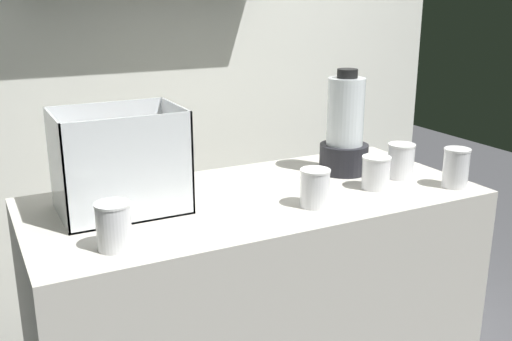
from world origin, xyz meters
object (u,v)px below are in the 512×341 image
object	(u,v)px
blender_pitcher	(345,132)
carrot_display_bin	(121,177)
juice_cup_pomegranate_right	(401,162)
juice_cup_carrot_middle	(376,174)
juice_cup_mango_far_left	(114,229)
juice_cup_mango_far_right	(456,170)
juice_cup_carrot_left	(315,189)

from	to	relation	value
blender_pitcher	carrot_display_bin	bearing A→B (deg)	-178.65
juice_cup_pomegranate_right	juice_cup_carrot_middle	bearing A→B (deg)	-159.99
blender_pitcher	juice_cup_mango_far_left	size ratio (longest dim) A/B	3.02
carrot_display_bin	juice_cup_pomegranate_right	xyz separation A→B (m)	(0.92, -0.12, -0.04)
carrot_display_bin	juice_cup_mango_far_right	bearing A→B (deg)	-15.57
juice_cup_pomegranate_right	juice_cup_mango_far_right	xyz separation A→B (m)	(0.09, -0.16, 0.00)
juice_cup_carrot_middle	juice_cup_pomegranate_right	world-z (taller)	juice_cup_pomegranate_right
juice_cup_carrot_left	juice_cup_pomegranate_right	bearing A→B (deg)	14.30
carrot_display_bin	blender_pitcher	world-z (taller)	blender_pitcher
carrot_display_bin	juice_cup_mango_far_right	xyz separation A→B (m)	(1.01, -0.28, -0.04)
carrot_display_bin	juice_cup_carrot_left	bearing A→B (deg)	-24.14
blender_pitcher	juice_cup_mango_far_right	size ratio (longest dim) A/B	2.81
blender_pitcher	juice_cup_mango_far_left	distance (m)	0.93
juice_cup_pomegranate_right	juice_cup_mango_far_right	distance (m)	0.18
juice_cup_carrot_left	carrot_display_bin	bearing A→B (deg)	155.86
blender_pitcher	juice_cup_carrot_middle	distance (m)	0.22
juice_cup_carrot_left	blender_pitcher	bearing A→B (deg)	41.79
juice_cup_carrot_middle	carrot_display_bin	bearing A→B (deg)	167.05
carrot_display_bin	juice_cup_mango_far_left	bearing A→B (deg)	-108.70
juice_cup_mango_far_left	juice_cup_carrot_middle	xyz separation A→B (m)	(0.86, 0.08, -0.00)
juice_cup_carrot_middle	juice_cup_mango_far_right	xyz separation A→B (m)	(0.24, -0.10, 0.01)
juice_cup_carrot_left	juice_cup_carrot_middle	distance (m)	0.27
juice_cup_carrot_middle	juice_cup_pomegranate_right	distance (m)	0.16
juice_cup_mango_far_left	juice_cup_carrot_middle	distance (m)	0.87
juice_cup_mango_far_left	juice_cup_mango_far_right	size ratio (longest dim) A/B	0.93
blender_pitcher	juice_cup_pomegranate_right	xyz separation A→B (m)	(0.13, -0.14, -0.09)
juice_cup_carrot_left	juice_cup_mango_far_left	bearing A→B (deg)	-176.76
blender_pitcher	juice_cup_pomegranate_right	size ratio (longest dim) A/B	3.05
juice_cup_mango_far_left	juice_cup_pomegranate_right	world-z (taller)	juice_cup_mango_far_left
juice_cup_mango_far_left	juice_cup_carrot_left	distance (m)	0.60
juice_cup_mango_far_left	juice_cup_carrot_left	bearing A→B (deg)	3.24
carrot_display_bin	juice_cup_pomegranate_right	distance (m)	0.93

